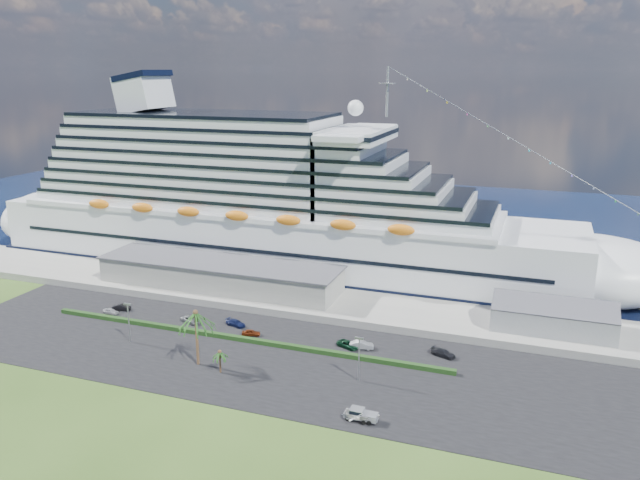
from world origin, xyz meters
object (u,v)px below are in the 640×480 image
at_px(cruise_ship, 272,208).
at_px(boat_trailer, 363,414).
at_px(parked_car_3, 236,323).
at_px(pickup_truck, 360,414).

distance_m(cruise_ship, boat_trailer, 83.80).
xyz_separation_m(parked_car_3, boat_trailer, (36.01, -26.90, 0.49)).
xyz_separation_m(cruise_ship, pickup_truck, (45.43, -68.25, -15.54)).
distance_m(parked_car_3, boat_trailer, 44.95).
bearing_deg(cruise_ship, boat_trailer, -56.19).
relative_size(parked_car_3, pickup_truck, 0.87).
distance_m(pickup_truck, boat_trailer, 0.46).
height_order(cruise_ship, boat_trailer, cruise_ship).
height_order(cruise_ship, parked_car_3, cruise_ship).
relative_size(pickup_truck, boat_trailer, 0.85).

